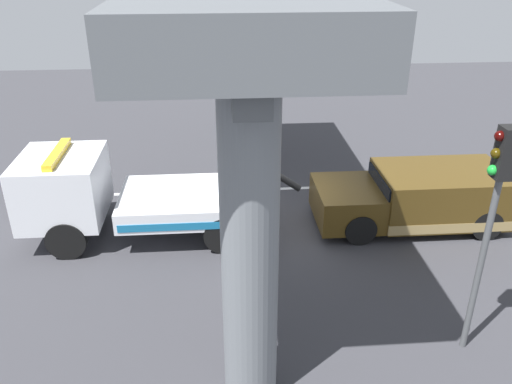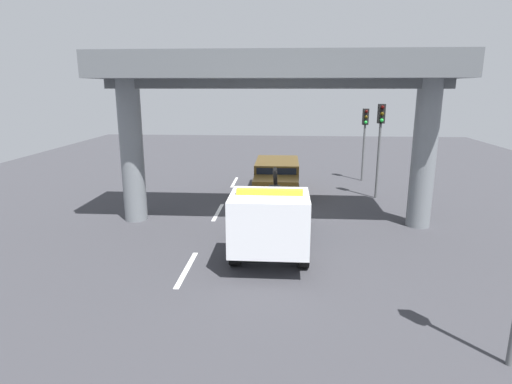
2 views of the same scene
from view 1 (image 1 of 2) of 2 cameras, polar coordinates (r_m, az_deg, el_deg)
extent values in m
cube|color=#38383D|center=(14.68, 2.85, -4.06)|extent=(60.00, 40.00, 0.10)
cube|color=silver|center=(18.43, 20.70, 0.94)|extent=(2.60, 0.16, 0.01)
cube|color=silver|center=(16.83, 1.82, 0.33)|extent=(2.60, 0.16, 0.01)
cube|color=silver|center=(17.29, -18.37, -0.36)|extent=(2.60, 0.16, 0.01)
cube|color=white|center=(14.13, -6.81, -1.01)|extent=(3.85, 2.42, 0.55)
cube|color=white|center=(14.45, -20.21, 0.55)|extent=(2.06, 2.31, 1.65)
cube|color=black|center=(14.50, -22.76, 1.76)|extent=(0.07, 2.21, 0.66)
cube|color=#196B9E|center=(13.10, -6.97, -3.72)|extent=(3.65, 0.04, 0.20)
cylinder|color=black|center=(13.86, 2.12, 1.99)|extent=(1.41, 0.19, 1.07)
cylinder|color=black|center=(13.94, -1.20, 0.62)|extent=(0.36, 0.45, 0.36)
cube|color=yellow|center=(14.11, -20.77, 3.87)|extent=(0.25, 1.92, 0.16)
cylinder|color=black|center=(13.95, -19.84, -4.88)|extent=(1.00, 0.32, 1.00)
cylinder|color=black|center=(15.71, -18.06, -1.00)|extent=(1.00, 0.32, 1.00)
cylinder|color=black|center=(13.40, -3.57, -4.54)|extent=(1.00, 0.32, 1.00)
cylinder|color=black|center=(15.22, -3.71, -0.56)|extent=(1.00, 0.32, 1.00)
cube|color=#4C3814|center=(15.37, 19.32, -0.12)|extent=(3.47, 2.22, 1.35)
cube|color=#4C3814|center=(14.64, 9.83, -1.15)|extent=(1.74, 2.12, 0.95)
cube|color=black|center=(14.65, 13.19, 0.70)|extent=(0.07, 1.94, 0.59)
cube|color=#9E8451|center=(15.58, 19.05, -1.75)|extent=(3.49, 2.23, 0.28)
cylinder|color=black|center=(14.00, 11.23, -3.97)|extent=(0.84, 0.28, 0.84)
cylinder|color=black|center=(15.64, 9.50, -0.46)|extent=(0.84, 0.28, 0.84)
cylinder|color=black|center=(15.23, 23.67, -3.24)|extent=(0.84, 0.28, 0.84)
cylinder|color=black|center=(16.74, 20.87, -0.06)|extent=(0.84, 0.28, 0.84)
cylinder|color=slate|center=(8.25, -0.67, -6.99)|extent=(0.91, 0.91, 5.63)
cylinder|color=slate|center=(18.82, -3.05, 12.22)|extent=(0.91, 0.91, 5.63)
cube|color=#4A4E52|center=(12.73, -2.54, 17.63)|extent=(0.50, 12.97, 0.36)
cylinder|color=#515456|center=(10.55, 23.09, -7.66)|extent=(0.12, 0.12, 3.65)
cube|color=black|center=(9.56, 25.45, 3.83)|extent=(0.28, 0.32, 0.90)
sphere|color=#360605|center=(9.38, 24.95, 5.52)|extent=(0.18, 0.18, 0.18)
sphere|color=#3A2D06|center=(9.48, 24.61, 3.83)|extent=(0.18, 0.18, 0.18)
sphere|color=green|center=(9.59, 24.28, 2.18)|extent=(0.18, 0.18, 0.18)
camera|label=2|loc=(20.13, -57.73, 8.60)|focal=29.77mm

